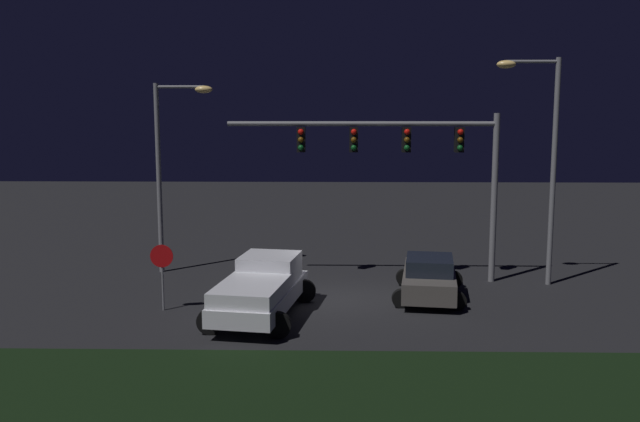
{
  "coord_description": "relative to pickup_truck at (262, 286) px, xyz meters",
  "views": [
    {
      "loc": [
        -0.16,
        -23.73,
        6.62
      ],
      "look_at": [
        -0.7,
        1.96,
        2.85
      ],
      "focal_mm": 38.83,
      "sensor_mm": 36.0,
      "label": 1
    }
  ],
  "objects": [
    {
      "name": "ground_plane",
      "position": [
        2.49,
        2.05,
        -1.0
      ],
      "size": [
        80.0,
        80.0,
        0.0
      ],
      "primitive_type": "plane",
      "color": "black"
    },
    {
      "name": "grass_median",
      "position": [
        2.49,
        -6.49,
        -0.95
      ],
      "size": [
        24.89,
        5.9,
        0.1
      ],
      "primitive_type": "cube",
      "color": "black",
      "rests_on": "ground_plane"
    },
    {
      "name": "pickup_truck",
      "position": [
        0.0,
        0.0,
        0.0
      ],
      "size": [
        3.45,
        5.65,
        1.8
      ],
      "rotation": [
        0.0,
        0.0,
        1.41
      ],
      "color": "silver",
      "rests_on": "ground_plane"
    },
    {
      "name": "car_sedan",
      "position": [
        5.7,
        2.3,
        -0.26
      ],
      "size": [
        2.87,
        4.6,
        1.51
      ],
      "rotation": [
        0.0,
        0.0,
        1.44
      ],
      "color": "#514C47",
      "rests_on": "ground_plane"
    },
    {
      "name": "traffic_signal_gantry",
      "position": [
        5.09,
        4.71,
        4.03
      ],
      "size": [
        10.32,
        0.56,
        6.5
      ],
      "color": "slate",
      "rests_on": "ground_plane"
    },
    {
      "name": "street_lamp_left",
      "position": [
        -4.31,
        6.07,
        3.85
      ],
      "size": [
        2.36,
        0.44,
        7.67
      ],
      "color": "slate",
      "rests_on": "ground_plane"
    },
    {
      "name": "street_lamp_right",
      "position": [
        10.09,
        4.3,
        4.31
      ],
      "size": [
        2.36,
        0.44,
        8.52
      ],
      "color": "slate",
      "rests_on": "ground_plane"
    },
    {
      "name": "stop_sign",
      "position": [
        -3.36,
        0.51,
        0.56
      ],
      "size": [
        0.76,
        0.08,
        2.23
      ],
      "color": "slate",
      "rests_on": "ground_plane"
    }
  ]
}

